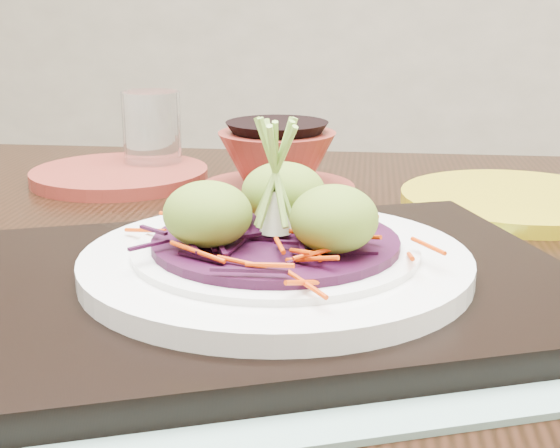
# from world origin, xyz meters

# --- Properties ---
(dining_table) EXTENTS (1.32, 0.89, 0.81)m
(dining_table) POSITION_xyz_m (0.08, -0.06, 0.71)
(dining_table) COLOR black
(dining_table) RESTS_ON ground
(placemat) EXTENTS (0.52, 0.47, 0.00)m
(placemat) POSITION_xyz_m (0.10, -0.14, 0.82)
(placemat) COLOR #85ACA1
(placemat) RESTS_ON dining_table
(serving_tray) EXTENTS (0.45, 0.40, 0.02)m
(serving_tray) POSITION_xyz_m (0.10, -0.14, 0.83)
(serving_tray) COLOR black
(serving_tray) RESTS_ON placemat
(white_plate) EXTENTS (0.24, 0.24, 0.02)m
(white_plate) POSITION_xyz_m (0.10, -0.14, 0.84)
(white_plate) COLOR white
(white_plate) RESTS_ON serving_tray
(cabbage_bed) EXTENTS (0.15, 0.15, 0.01)m
(cabbage_bed) POSITION_xyz_m (0.10, -0.14, 0.86)
(cabbage_bed) COLOR #2F0923
(cabbage_bed) RESTS_ON white_plate
(carrot_julienne) EXTENTS (0.19, 0.19, 0.01)m
(carrot_julienne) POSITION_xyz_m (0.10, -0.14, 0.86)
(carrot_julienne) COLOR #C63503
(carrot_julienne) RESTS_ON cabbage_bed
(guacamole_scoops) EXTENTS (0.13, 0.12, 0.04)m
(guacamole_scoops) POSITION_xyz_m (0.10, -0.14, 0.88)
(guacamole_scoops) COLOR olive
(guacamole_scoops) RESTS_ON cabbage_bed
(scallion_garnish) EXTENTS (0.06, 0.06, 0.08)m
(scallion_garnish) POSITION_xyz_m (0.10, -0.14, 0.90)
(scallion_garnish) COLOR #8AB749
(scallion_garnish) RESTS_ON cabbage_bed
(terracotta_side_plate) EXTENTS (0.24, 0.24, 0.01)m
(terracotta_side_plate) POSITION_xyz_m (-0.11, 0.18, 0.82)
(terracotta_side_plate) COLOR maroon
(terracotta_side_plate) RESTS_ON dining_table
(water_glass) EXTENTS (0.07, 0.07, 0.09)m
(water_glass) POSITION_xyz_m (-0.08, 0.22, 0.86)
(water_glass) COLOR white
(water_glass) RESTS_ON dining_table
(terracotta_bowl_set) EXTENTS (0.16, 0.16, 0.06)m
(terracotta_bowl_set) POSITION_xyz_m (0.07, 0.14, 0.84)
(terracotta_bowl_set) COLOR maroon
(terracotta_bowl_set) RESTS_ON dining_table
(yellow_plate) EXTENTS (0.23, 0.23, 0.01)m
(yellow_plate) POSITION_xyz_m (0.29, 0.13, 0.82)
(yellow_plate) COLOR #AC9613
(yellow_plate) RESTS_ON dining_table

